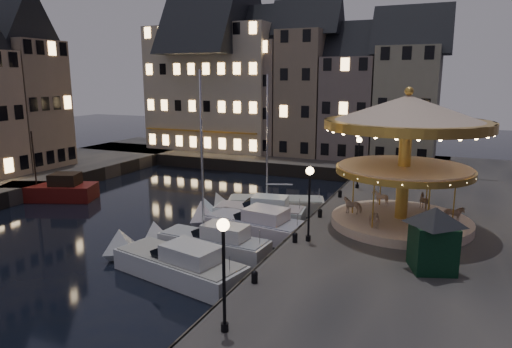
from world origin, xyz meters
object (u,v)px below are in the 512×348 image
at_px(bollard_a, 255,276).
at_px(motorboat_f, 269,206).
at_px(motorboat_e, 254,213).
at_px(streetlamp_b, 309,193).
at_px(bollard_d, 340,193).
at_px(streetlamp_a, 224,259).
at_px(streetlamp_c, 359,155).
at_px(motorboat_b, 174,264).
at_px(carousel, 406,136).
at_px(bollard_c, 320,213).
at_px(motorboat_c, 208,243).
at_px(motorboat_d, 250,225).
at_px(bollard_b, 295,237).
at_px(red_fishing_boat, 51,191).
at_px(ticket_kiosk, 434,228).

distance_m(bollard_a, motorboat_f, 15.14).
xyz_separation_m(motorboat_e, motorboat_f, (0.09, 2.59, -0.11)).
height_order(streetlamp_b, bollard_d, streetlamp_b).
bearing_deg(bollard_a, streetlamp_a, -81.47).
distance_m(streetlamp_c, motorboat_b, 19.16).
height_order(bollard_d, motorboat_e, motorboat_e).
relative_size(streetlamp_c, carousel, 0.44).
xyz_separation_m(bollard_c, motorboat_c, (-5.18, -5.55, -0.93)).
bearing_deg(streetlamp_b, streetlamp_c, 90.00).
bearing_deg(streetlamp_b, bollard_c, 97.59).
height_order(motorboat_d, motorboat_f, motorboat_f).
bearing_deg(bollard_b, motorboat_f, 120.19).
height_order(streetlamp_b, motorboat_c, motorboat_c).
xyz_separation_m(bollard_a, bollard_b, (0.00, 5.50, 0.00)).
bearing_deg(motorboat_b, bollard_b, 36.46).
bearing_deg(streetlamp_b, streetlamp_a, -90.00).
relative_size(motorboat_e, motorboat_f, 0.68).
bearing_deg(red_fishing_boat, bollard_c, 0.37).
bearing_deg(bollard_b, streetlamp_a, -86.39).
relative_size(motorboat_b, motorboat_e, 1.14).
height_order(bollard_c, motorboat_e, motorboat_e).
xyz_separation_m(streetlamp_a, motorboat_e, (-5.77, 15.63, -3.38)).
xyz_separation_m(bollard_a, motorboat_c, (-5.18, 4.95, -0.93)).
bearing_deg(streetlamp_c, ticket_kiosk, -66.68).
bearing_deg(motorboat_e, bollard_b, -49.88).
xyz_separation_m(streetlamp_b, streetlamp_c, (0.00, 13.50, 0.00)).
bearing_deg(streetlamp_a, ticket_kiosk, 53.09).
height_order(bollard_c, red_fishing_boat, red_fishing_boat).
bearing_deg(bollard_d, streetlamp_b, -86.57).
bearing_deg(bollard_c, ticket_kiosk, -40.12).
relative_size(bollard_a, carousel, 0.06).
xyz_separation_m(streetlamp_a, bollard_a, (-0.60, 4.00, -2.41)).
bearing_deg(red_fishing_boat, streetlamp_c, 20.85).
bearing_deg(motorboat_d, bollard_d, 58.15).
height_order(streetlamp_c, bollard_a, streetlamp_c).
xyz_separation_m(bollard_b, red_fishing_boat, (-23.43, 4.85, -0.90)).
distance_m(motorboat_f, ticket_kiosk, 15.75).
height_order(motorboat_d, motorboat_e, same).
bearing_deg(motorboat_b, motorboat_e, 89.27).
height_order(motorboat_d, red_fishing_boat, red_fishing_boat).
distance_m(bollard_c, red_fishing_boat, 23.45).
xyz_separation_m(motorboat_f, carousel, (10.05, -3.45, 6.26)).
bearing_deg(motorboat_c, motorboat_b, -92.01).
distance_m(motorboat_b, ticket_kiosk, 12.98).
distance_m(streetlamp_a, streetlamp_c, 23.50).
height_order(motorboat_e, red_fishing_boat, red_fishing_boat).
distance_m(bollard_d, motorboat_e, 6.83).
bearing_deg(bollard_a, motorboat_d, 115.56).
relative_size(streetlamp_c, motorboat_c, 0.41).
distance_m(streetlamp_b, bollard_d, 10.30).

